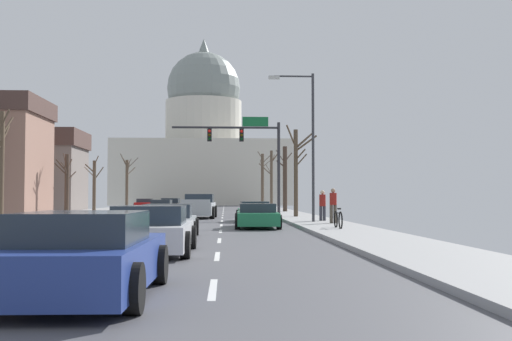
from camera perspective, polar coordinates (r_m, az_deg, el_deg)
name	(u,v)px	position (r m, az deg, el deg)	size (l,w,h in m)	color
ground	(145,227)	(28.78, -10.28, -5.19)	(20.00, 180.00, 0.20)	#505055
signal_gantry	(249,145)	(44.84, -0.64, 2.40)	(7.91, 0.41, 7.12)	#28282D
street_lamp_right	(307,133)	(31.66, 4.76, 3.49)	(2.36, 0.24, 7.63)	#333338
capitol_building	(203,149)	(103.73, -4.91, 2.01)	(28.19, 20.02, 28.23)	beige
pickup_truck_near_00	(199,207)	(40.66, -5.34, -3.40)	(2.38, 5.47, 1.58)	#ADB2B7
sedan_near_01	(254,212)	(34.85, -0.17, -3.87)	(1.99, 4.34, 1.14)	#1E7247
sedan_near_02	(257,216)	(27.99, 0.11, -4.28)	(2.10, 4.72, 1.11)	#1E7247
sedan_near_03	(168,222)	(21.37, -8.15, -4.78)	(2.04, 4.60, 1.17)	#9EA3A8
sedan_near_04	(152,231)	(15.64, -9.69, -5.59)	(2.10, 4.34, 1.21)	silver
sedan_near_05	(86,257)	(9.11, -15.52, -7.74)	(2.02, 4.25, 1.22)	navy
sedan_oncoming_00	(161,207)	(51.76, -8.80, -3.36)	(2.07, 4.28, 1.14)	#6B6056
sedan_oncoming_01	(170,205)	(61.00, -7.97, -3.19)	(2.20, 4.75, 1.24)	black
sedan_oncoming_02	(145,204)	(69.86, -10.32, -3.09)	(2.18, 4.62, 1.15)	#B71414
flank_building_00	(17,170)	(62.09, -21.37, 0.00)	(12.37, 7.21, 7.63)	slate
bare_tree_00	(297,167)	(39.52, 3.80, 0.29)	(1.99, 2.29, 6.04)	#4C3D2D
bare_tree_01	(127,181)	(75.40, -11.91, -0.98)	(2.03, 2.85, 6.40)	brown
bare_tree_02	(285,178)	(52.45, 2.71, -0.69)	(1.52, 2.00, 5.59)	#423328
bare_tree_03	(67,182)	(50.18, -17.21, -0.99)	(1.50, 1.92, 4.75)	#423328
bare_tree_04	(263,179)	(74.18, 0.61, -0.83)	(1.87, 1.25, 6.67)	brown
bare_tree_05	(1,162)	(37.22, -22.64, 0.78)	(1.86, 2.94, 6.08)	#4C3D2D
bare_tree_06	(271,177)	(66.89, 1.44, -0.61)	(2.40, 2.20, 6.33)	brown
bare_tree_07	(94,184)	(56.57, -14.82, -1.20)	(1.91, 2.56, 4.85)	brown
pedestrian_00	(322,204)	(32.80, 6.20, -3.10)	(0.35, 0.34, 1.61)	#33333D
pedestrian_01	(333,204)	(29.84, 7.19, -3.08)	(0.35, 0.34, 1.68)	#4C4238
bicycle_parked	(338,219)	(25.41, 7.65, -4.53)	(0.12, 1.77, 0.85)	black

